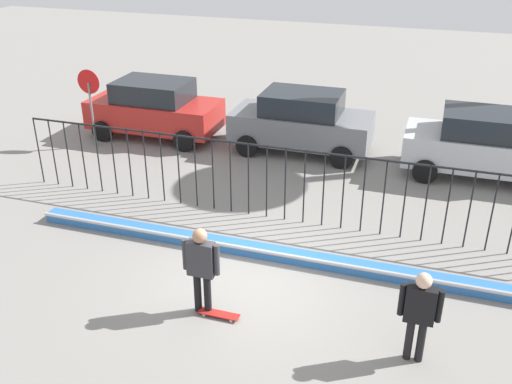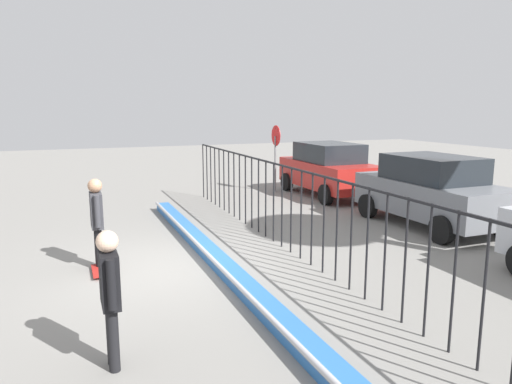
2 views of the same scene
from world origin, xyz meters
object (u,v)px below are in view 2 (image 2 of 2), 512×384
object	(u,v)px
camera_operator	(110,287)
parked_car_red	(328,169)
parked_car_gray	(431,190)
stop_sign	(276,149)
skateboard	(98,271)
skateboarder	(97,215)

from	to	relation	value
camera_operator	parked_car_red	bearing A→B (deg)	8.96
camera_operator	parked_car_gray	bearing A→B (deg)	-12.70
parked_car_red	stop_sign	bearing A→B (deg)	-129.75
stop_sign	skateboard	bearing A→B (deg)	-44.81
parked_car_red	skateboard	bearing A→B (deg)	-52.03
camera_operator	parked_car_red	size ratio (longest dim) A/B	0.40
skateboarder	parked_car_gray	world-z (taller)	parked_car_gray
skateboard	parked_car_gray	distance (m)	8.62
skateboarder	stop_sign	size ratio (longest dim) A/B	0.72
skateboard	camera_operator	world-z (taller)	camera_operator
camera_operator	skateboarder	bearing A→B (deg)	50.25
skateboard	stop_sign	world-z (taller)	stop_sign
skateboarder	camera_operator	xyz separation A→B (m)	(3.89, -0.10, -0.04)
skateboard	parked_car_red	size ratio (longest dim) A/B	0.19
parked_car_gray	stop_sign	distance (m)	6.61
skateboard	stop_sign	size ratio (longest dim) A/B	0.32
skateboarder	skateboard	distance (m)	1.07
skateboard	parked_car_red	xyz separation A→B (m)	(-5.51, 8.34, 0.91)
parked_car_red	stop_sign	size ratio (longest dim) A/B	1.72
parked_car_gray	stop_sign	size ratio (longest dim) A/B	1.72
skateboarder	skateboard	world-z (taller)	skateboarder
skateboarder	stop_sign	distance (m)	9.51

